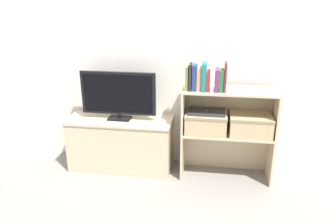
% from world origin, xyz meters
% --- Properties ---
extents(ground_plane, '(16.00, 16.00, 0.00)m').
position_xyz_m(ground_plane, '(0.00, 0.00, 0.00)').
color(ground_plane, gray).
extents(wall_back, '(10.00, 0.05, 2.40)m').
position_xyz_m(wall_back, '(0.00, 0.42, 1.20)').
color(wall_back, silver).
rests_on(wall_back, ground_plane).
extents(tv_stand, '(1.04, 0.40, 0.53)m').
position_xyz_m(tv_stand, '(-0.49, 0.19, 0.27)').
color(tv_stand, '#CCB793').
rests_on(tv_stand, ground_plane).
extents(tv, '(0.73, 0.14, 0.47)m').
position_xyz_m(tv, '(-0.49, 0.19, 0.79)').
color(tv, black).
rests_on(tv, tv_stand).
extents(bookshelf_lower_tier, '(0.86, 0.33, 0.47)m').
position_xyz_m(bookshelf_lower_tier, '(0.57, 0.23, 0.30)').
color(bookshelf_lower_tier, '#CCB793').
rests_on(bookshelf_lower_tier, ground_plane).
extents(bookshelf_upper_tier, '(0.86, 0.33, 0.42)m').
position_xyz_m(bookshelf_upper_tier, '(0.57, 0.23, 0.74)').
color(bookshelf_upper_tier, '#CCB793').
rests_on(bookshelf_upper_tier, bookshelf_lower_tier).
extents(book_olive, '(0.02, 0.14, 0.21)m').
position_xyz_m(book_olive, '(0.18, 0.10, 0.99)').
color(book_olive, olive).
rests_on(book_olive, bookshelf_upper_tier).
extents(book_charcoal, '(0.02, 0.13, 0.24)m').
position_xyz_m(book_charcoal, '(0.21, 0.10, 1.00)').
color(book_charcoal, '#232328').
rests_on(book_charcoal, bookshelf_upper_tier).
extents(book_navy, '(0.04, 0.12, 0.23)m').
position_xyz_m(book_navy, '(0.25, 0.10, 1.00)').
color(book_navy, navy).
rests_on(book_navy, bookshelf_upper_tier).
extents(book_tan, '(0.04, 0.13, 0.20)m').
position_xyz_m(book_tan, '(0.29, 0.10, 0.99)').
color(book_tan, tan).
rests_on(book_tan, bookshelf_upper_tier).
extents(book_teal, '(0.04, 0.16, 0.25)m').
position_xyz_m(book_teal, '(0.33, 0.10, 1.01)').
color(book_teal, '#1E7075').
rests_on(book_teal, bookshelf_upper_tier).
extents(book_crimson, '(0.03, 0.13, 0.18)m').
position_xyz_m(book_crimson, '(0.37, 0.10, 0.98)').
color(book_crimson, '#B22328').
rests_on(book_crimson, bookshelf_upper_tier).
extents(book_ivory, '(0.03, 0.14, 0.22)m').
position_xyz_m(book_ivory, '(0.40, 0.10, 0.99)').
color(book_ivory, silver).
rests_on(book_ivory, bookshelf_upper_tier).
extents(book_plum, '(0.03, 0.14, 0.20)m').
position_xyz_m(book_plum, '(0.44, 0.10, 0.98)').
color(book_plum, '#6B2D66').
rests_on(book_plum, bookshelf_upper_tier).
extents(book_forest, '(0.04, 0.13, 0.19)m').
position_xyz_m(book_forest, '(0.48, 0.10, 0.98)').
color(book_forest, '#286638').
rests_on(book_forest, bookshelf_upper_tier).
extents(book_maroon, '(0.02, 0.14, 0.25)m').
position_xyz_m(book_maroon, '(0.51, 0.10, 1.01)').
color(book_maroon, maroon).
rests_on(book_maroon, bookshelf_upper_tier).
extents(storage_basket_left, '(0.39, 0.30, 0.19)m').
position_xyz_m(storage_basket_left, '(0.36, 0.15, 0.57)').
color(storage_basket_left, tan).
rests_on(storage_basket_left, bookshelf_lower_tier).
extents(storage_basket_right, '(0.39, 0.30, 0.19)m').
position_xyz_m(storage_basket_right, '(0.77, 0.15, 0.57)').
color(storage_basket_right, tan).
rests_on(storage_basket_right, bookshelf_lower_tier).
extents(laptop, '(0.34, 0.22, 0.02)m').
position_xyz_m(laptop, '(0.36, 0.15, 0.66)').
color(laptop, '#2D2D33').
rests_on(laptop, storage_basket_left).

